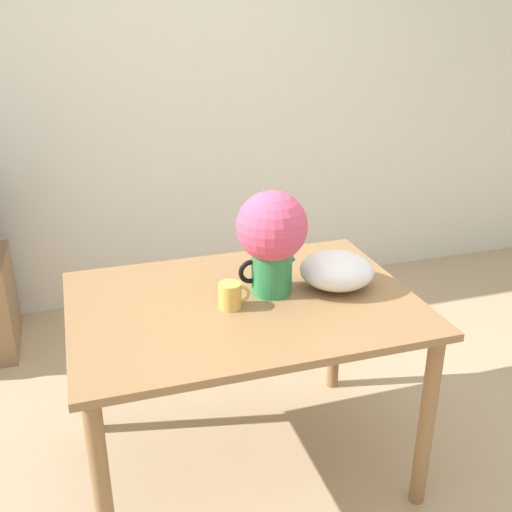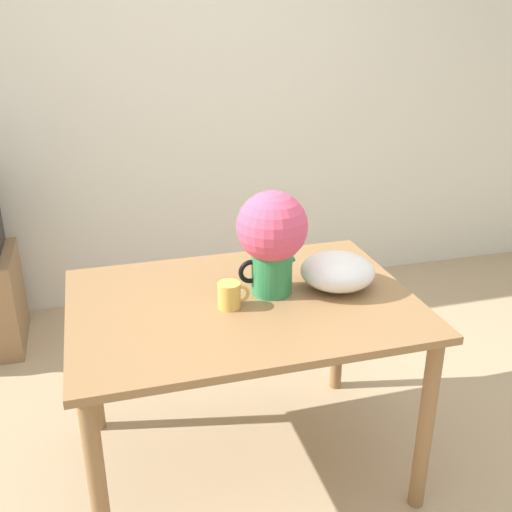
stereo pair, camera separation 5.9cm
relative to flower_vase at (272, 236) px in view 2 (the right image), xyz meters
The scene contains 6 objects.
ground_plane 1.03m from the flower_vase, 86.46° to the right, with size 12.00×12.00×0.00m, color tan.
wall_back 1.72m from the flower_vase, 89.59° to the left, with size 8.00×0.05×2.60m.
table 0.36m from the flower_vase, 163.17° to the right, with size 1.30×0.94×0.78m.
flower_vase is the anchor object (origin of this frame).
coffee_mug 0.27m from the flower_vase, 157.01° to the right, with size 0.12×0.09×0.10m.
white_bowl 0.31m from the flower_vase, ahead, with size 0.29×0.29×0.13m.
Camera 2 is at (-0.64, -1.81, 1.82)m, focal length 42.00 mm.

